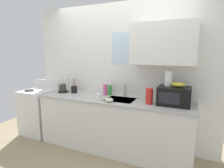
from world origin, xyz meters
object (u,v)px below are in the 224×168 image
(stove_range, at_px, (39,111))
(mug_white, at_px, (99,97))
(microwave, at_px, (174,96))
(coffee_maker, at_px, (64,87))
(banana_bunch, at_px, (178,85))
(small_bowl, at_px, (109,100))
(paper_towel_roll, at_px, (168,78))
(dish_soap_bottle_green, at_px, (110,89))
(cereal_canister, at_px, (149,96))
(dish_soap_bottle_pink, at_px, (105,89))
(utensil_crock, at_px, (74,89))

(stove_range, relative_size, mug_white, 11.37)
(microwave, bearing_deg, coffee_maker, 178.32)
(banana_bunch, bearing_deg, microwave, -178.23)
(stove_range, bearing_deg, small_bowl, -6.85)
(stove_range, relative_size, microwave, 2.35)
(paper_towel_roll, distance_m, coffee_maker, 1.96)
(mug_white, bearing_deg, dish_soap_bottle_green, 83.57)
(stove_range, distance_m, microwave, 2.69)
(paper_towel_roll, xyz_separation_m, dish_soap_bottle_green, (-1.01, 0.12, -0.27))
(stove_range, relative_size, cereal_canister, 4.52)
(stove_range, height_order, dish_soap_bottle_pink, dish_soap_bottle_pink)
(dish_soap_bottle_pink, xyz_separation_m, cereal_canister, (0.86, -0.26, 0.01))
(paper_towel_roll, xyz_separation_m, coffee_maker, (-1.94, 0.01, -0.28))
(microwave, xyz_separation_m, paper_towel_roll, (-0.10, 0.05, 0.24))
(dish_soap_bottle_green, relative_size, mug_white, 2.43)
(microwave, bearing_deg, banana_bunch, 1.77)
(microwave, height_order, small_bowl, microwave)
(dish_soap_bottle_pink, xyz_separation_m, utensil_crock, (-0.62, -0.09, -0.04))
(microwave, relative_size, mug_white, 4.84)
(mug_white, bearing_deg, coffee_maker, 164.48)
(dish_soap_bottle_pink, relative_size, mug_white, 2.47)
(paper_towel_roll, bearing_deg, stove_range, -177.81)
(stove_range, xyz_separation_m, utensil_crock, (0.81, 0.12, 0.51))
(paper_towel_roll, height_order, small_bowl, paper_towel_roll)
(dish_soap_bottle_green, xyz_separation_m, small_bowl, (0.18, -0.42, -0.08))
(stove_range, bearing_deg, paper_towel_roll, 2.19)
(stove_range, xyz_separation_m, paper_towel_roll, (2.52, 0.10, 0.82))
(coffee_maker, bearing_deg, mug_white, -15.52)
(banana_bunch, relative_size, cereal_canister, 0.84)
(banana_bunch, height_order, paper_towel_roll, paper_towel_roll)
(coffee_maker, distance_m, dish_soap_bottle_green, 0.94)
(paper_towel_roll, bearing_deg, utensil_crock, 179.34)
(banana_bunch, bearing_deg, utensil_crock, 177.85)
(stove_range, distance_m, paper_towel_roll, 2.66)
(stove_range, height_order, banana_bunch, banana_bunch)
(banana_bunch, xyz_separation_m, mug_white, (-1.20, -0.19, -0.26))
(dish_soap_bottle_green, relative_size, dish_soap_bottle_pink, 0.98)
(cereal_canister, bearing_deg, dish_soap_bottle_green, 160.99)
(banana_bunch, xyz_separation_m, utensil_crock, (-1.86, 0.07, -0.23))
(dish_soap_bottle_green, distance_m, dish_soap_bottle_pink, 0.09)
(coffee_maker, height_order, cereal_canister, coffee_maker)
(paper_towel_roll, height_order, utensil_crock, paper_towel_roll)
(stove_range, relative_size, coffee_maker, 3.86)
(banana_bunch, relative_size, utensil_crock, 0.70)
(banana_bunch, xyz_separation_m, coffee_maker, (-2.09, 0.06, -0.20))
(mug_white, bearing_deg, stove_range, 174.44)
(paper_towel_roll, height_order, dish_soap_bottle_pink, paper_towel_roll)
(utensil_crock, bearing_deg, stove_range, -171.83)
(dish_soap_bottle_pink, relative_size, utensil_crock, 0.82)
(banana_bunch, distance_m, dish_soap_bottle_green, 1.19)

